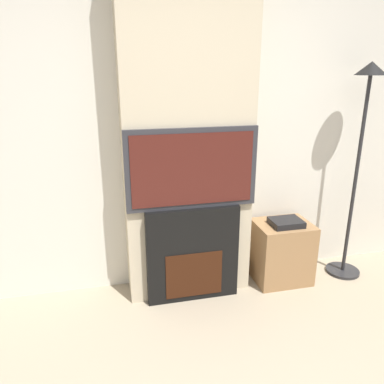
% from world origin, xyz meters
% --- Properties ---
extents(wall_back, '(6.00, 0.06, 2.70)m').
position_xyz_m(wall_back, '(0.00, 2.03, 1.35)').
color(wall_back, silver).
rests_on(wall_back, ground_plane).
extents(chimney_breast, '(0.96, 0.30, 2.70)m').
position_xyz_m(chimney_breast, '(0.00, 1.85, 1.35)').
color(chimney_breast, beige).
rests_on(chimney_breast, ground_plane).
extents(fireplace, '(0.71, 0.15, 0.76)m').
position_xyz_m(fireplace, '(0.00, 1.70, 0.38)').
color(fireplace, black).
rests_on(fireplace, ground_plane).
extents(television, '(0.96, 0.07, 0.59)m').
position_xyz_m(television, '(0.00, 1.70, 1.06)').
color(television, '#2D2D33').
rests_on(television, fireplace).
extents(floor_lamp, '(0.29, 0.29, 1.79)m').
position_xyz_m(floor_lamp, '(1.40, 1.74, 1.22)').
color(floor_lamp, '#262628').
rests_on(floor_lamp, ground_plane).
extents(media_stand, '(0.46, 0.37, 0.57)m').
position_xyz_m(media_stand, '(0.80, 1.77, 0.27)').
color(media_stand, '#997047').
rests_on(media_stand, ground_plane).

